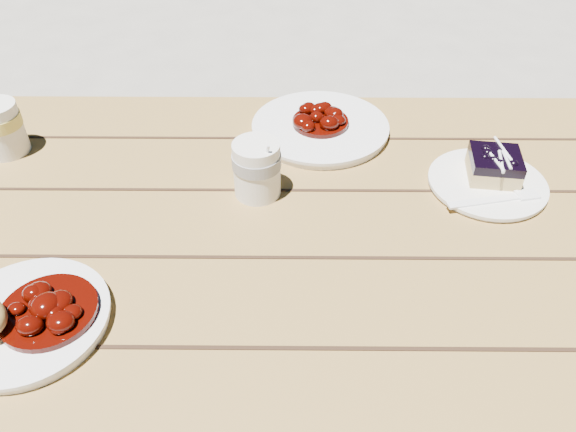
{
  "coord_description": "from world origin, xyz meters",
  "views": [
    {
      "loc": [
        0.07,
        -0.66,
        1.33
      ],
      "look_at": [
        0.06,
        -0.06,
        0.81
      ],
      "focal_mm": 35.0,
      "sensor_mm": 36.0,
      "label": 1
    }
  ],
  "objects_px": {
    "picnic_table": "(253,290)",
    "second_plate": "(320,128)",
    "second_cup": "(1,129)",
    "dessert_plate": "(487,184)",
    "main_plate": "(27,321)",
    "blueberry_cake": "(494,165)",
    "coffee_cup": "(257,169)"
  },
  "relations": [
    {
      "from": "main_plate",
      "to": "blueberry_cake",
      "type": "distance_m",
      "value": 0.75
    },
    {
      "from": "dessert_plate",
      "to": "blueberry_cake",
      "type": "distance_m",
      "value": 0.03
    },
    {
      "from": "main_plate",
      "to": "second_plate",
      "type": "height_order",
      "value": "same"
    },
    {
      "from": "blueberry_cake",
      "to": "second_plate",
      "type": "xyz_separation_m",
      "value": [
        -0.29,
        0.16,
        -0.02
      ]
    },
    {
      "from": "dessert_plate",
      "to": "second_cup",
      "type": "bearing_deg",
      "value": 173.31
    },
    {
      "from": "coffee_cup",
      "to": "second_plate",
      "type": "relative_size",
      "value": 0.37
    },
    {
      "from": "main_plate",
      "to": "second_cup",
      "type": "bearing_deg",
      "value": 114.13
    },
    {
      "from": "blueberry_cake",
      "to": "second_plate",
      "type": "height_order",
      "value": "blueberry_cake"
    },
    {
      "from": "picnic_table",
      "to": "dessert_plate",
      "type": "distance_m",
      "value": 0.44
    },
    {
      "from": "picnic_table",
      "to": "coffee_cup",
      "type": "height_order",
      "value": "coffee_cup"
    },
    {
      "from": "picnic_table",
      "to": "blueberry_cake",
      "type": "xyz_separation_m",
      "value": [
        0.41,
        0.11,
        0.19
      ]
    },
    {
      "from": "blueberry_cake",
      "to": "coffee_cup",
      "type": "bearing_deg",
      "value": -167.83
    },
    {
      "from": "dessert_plate",
      "to": "second_plate",
      "type": "distance_m",
      "value": 0.32
    },
    {
      "from": "blueberry_cake",
      "to": "second_cup",
      "type": "height_order",
      "value": "second_cup"
    },
    {
      "from": "second_cup",
      "to": "main_plate",
      "type": "bearing_deg",
      "value": -65.87
    },
    {
      "from": "dessert_plate",
      "to": "blueberry_cake",
      "type": "height_order",
      "value": "blueberry_cake"
    },
    {
      "from": "main_plate",
      "to": "blueberry_cake",
      "type": "height_order",
      "value": "blueberry_cake"
    },
    {
      "from": "dessert_plate",
      "to": "second_cup",
      "type": "height_order",
      "value": "second_cup"
    },
    {
      "from": "coffee_cup",
      "to": "second_cup",
      "type": "bearing_deg",
      "value": 165.53
    },
    {
      "from": "picnic_table",
      "to": "second_cup",
      "type": "distance_m",
      "value": 0.54
    },
    {
      "from": "main_plate",
      "to": "second_cup",
      "type": "relative_size",
      "value": 2.16
    },
    {
      "from": "second_cup",
      "to": "picnic_table",
      "type": "bearing_deg",
      "value": -23.23
    },
    {
      "from": "main_plate",
      "to": "dessert_plate",
      "type": "xyz_separation_m",
      "value": [
        0.67,
        0.3,
        -0.0
      ]
    },
    {
      "from": "picnic_table",
      "to": "coffee_cup",
      "type": "xyz_separation_m",
      "value": [
        0.01,
        0.07,
        0.21
      ]
    },
    {
      "from": "main_plate",
      "to": "coffee_cup",
      "type": "bearing_deg",
      "value": 44.54
    },
    {
      "from": "picnic_table",
      "to": "second_plate",
      "type": "distance_m",
      "value": 0.34
    },
    {
      "from": "picnic_table",
      "to": "main_plate",
      "type": "relative_size",
      "value": 9.68
    },
    {
      "from": "picnic_table",
      "to": "second_plate",
      "type": "relative_size",
      "value": 7.79
    },
    {
      "from": "picnic_table",
      "to": "second_cup",
      "type": "height_order",
      "value": "second_cup"
    },
    {
      "from": "second_plate",
      "to": "second_cup",
      "type": "distance_m",
      "value": 0.58
    },
    {
      "from": "dessert_plate",
      "to": "blueberry_cake",
      "type": "bearing_deg",
      "value": 56.31
    },
    {
      "from": "blueberry_cake",
      "to": "second_cup",
      "type": "relative_size",
      "value": 0.95
    }
  ]
}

